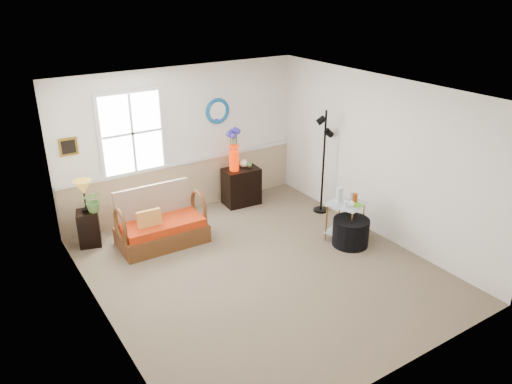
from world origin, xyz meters
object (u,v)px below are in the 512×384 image
loveseat (161,218)px  side_table (345,221)px  cabinet (241,186)px  lamp_stand (89,228)px  ottoman (351,232)px  floor_lamp (323,162)px

loveseat → side_table: 2.94m
cabinet → lamp_stand: bearing=-175.1°
loveseat → lamp_stand: (-0.99, 0.58, -0.15)m
side_table → ottoman: size_ratio=1.13×
lamp_stand → cabinet: cabinet is taller
side_table → floor_lamp: size_ratio=0.35×
lamp_stand → side_table: 4.08m
lamp_stand → floor_lamp: bearing=-14.9°
ottoman → floor_lamp: bearing=71.1°
floor_lamp → cabinet: bearing=157.2°
loveseat → ottoman: 3.02m
cabinet → floor_lamp: bearing=-41.2°
cabinet → side_table: bearing=-68.2°
loveseat → cabinet: size_ratio=1.95×
loveseat → cabinet: loveseat is taller
lamp_stand → ottoman: (3.48, -2.26, -0.07)m
ottoman → lamp_stand: bearing=147.0°
side_table → ottoman: (-0.03, -0.18, -0.10)m
cabinet → floor_lamp: size_ratio=0.37×
ottoman → side_table: bearing=80.2°
side_table → loveseat: bearing=149.3°
cabinet → floor_lamp: 1.61m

